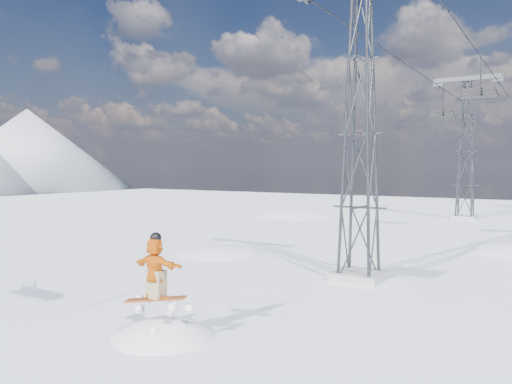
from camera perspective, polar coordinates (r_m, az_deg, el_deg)
ground at (r=13.01m, az=-4.32°, el=-16.34°), size 120.00×120.00×0.00m
snow_terrain at (r=36.19m, az=10.11°, el=-19.62°), size 39.00×37.00×22.00m
lift_tower_near at (r=19.10m, az=11.82°, el=6.42°), size 5.20×1.80×11.43m
lift_tower_far at (r=43.46m, az=22.86°, el=4.30°), size 5.20×1.80×11.43m
haul_cables at (r=30.86m, az=19.29°, el=15.08°), size 4.46×51.00×0.06m
lift_chair_mid at (r=33.80m, az=24.28°, el=10.21°), size 2.17×0.62×2.69m
lift_chair_far at (r=45.88m, az=20.54°, el=8.31°), size 2.17×0.62×2.69m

